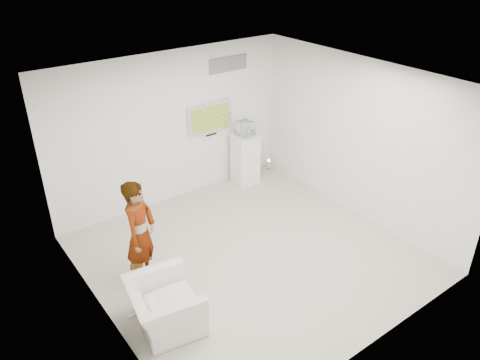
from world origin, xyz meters
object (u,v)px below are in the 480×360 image
(armchair, at_px, (164,305))
(floor_uplight, at_px, (269,165))
(person, at_px, (140,234))
(pedestal, at_px, (245,159))
(tv, at_px, (210,118))

(armchair, bearing_deg, floor_uplight, -46.45)
(armchair, height_order, floor_uplight, armchair)
(armchair, bearing_deg, person, -0.95)
(person, height_order, armchair, person)
(armchair, xyz_separation_m, pedestal, (3.45, 2.70, 0.21))
(person, height_order, floor_uplight, person)
(armchair, relative_size, floor_uplight, 3.95)
(pedestal, bearing_deg, armchair, -141.90)
(tv, bearing_deg, floor_uplight, -7.00)
(armchair, distance_m, floor_uplight, 5.07)
(pedestal, height_order, floor_uplight, pedestal)
(person, distance_m, pedestal, 3.68)
(pedestal, bearing_deg, floor_uplight, 8.34)
(tv, xyz_separation_m, pedestal, (0.68, -0.29, -1.00))
(tv, xyz_separation_m, floor_uplight, (1.45, -0.18, -1.42))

